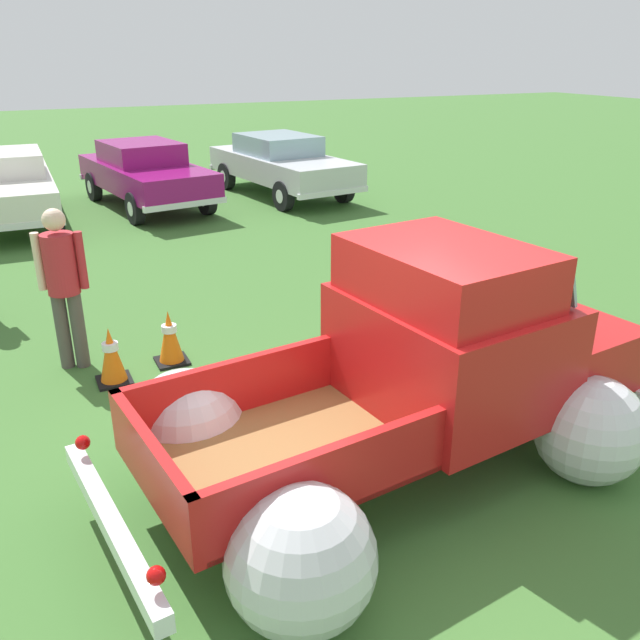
{
  "coord_description": "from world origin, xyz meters",
  "views": [
    {
      "loc": [
        -2.48,
        -4.01,
        3.33
      ],
      "look_at": [
        0.0,
        1.23,
        0.95
      ],
      "focal_mm": 37.14,
      "sensor_mm": 36.0,
      "label": 1
    }
  ],
  "objects": [
    {
      "name": "ground_plane",
      "position": [
        0.0,
        0.0,
        0.0
      ],
      "size": [
        80.0,
        80.0,
        0.0
      ],
      "primitive_type": "plane",
      "color": "#3D6B2D"
    },
    {
      "name": "vintage_pickup_truck",
      "position": [
        0.39,
        0.05,
        0.76
      ],
      "size": [
        4.81,
        3.2,
        1.96
      ],
      "rotation": [
        0.0,
        0.0,
        0.12
      ],
      "color": "black",
      "rests_on": "ground"
    },
    {
      "name": "show_car_0",
      "position": [
        -2.48,
        10.82,
        0.78
      ],
      "size": [
        1.83,
        4.6,
        1.43
      ],
      "rotation": [
        0.0,
        0.0,
        -1.58
      ],
      "color": "black",
      "rests_on": "ground"
    },
    {
      "name": "show_car_1",
      "position": [
        0.37,
        11.15,
        0.78
      ],
      "size": [
        2.42,
        4.61,
        1.43
      ],
      "rotation": [
        0.0,
        0.0,
        -1.42
      ],
      "color": "black",
      "rests_on": "ground"
    },
    {
      "name": "show_car_2",
      "position": [
        3.61,
        11.04,
        0.78
      ],
      "size": [
        2.37,
        4.77,
        1.43
      ],
      "rotation": [
        0.0,
        0.0,
        -1.44
      ],
      "color": "black",
      "rests_on": "ground"
    },
    {
      "name": "spectator_1",
      "position": [
        -2.1,
        3.27,
        1.04
      ],
      "size": [
        0.53,
        0.43,
        1.81
      ],
      "rotation": [
        0.0,
        0.0,
        4.38
      ],
      "color": "#4C4742",
      "rests_on": "ground"
    },
    {
      "name": "lane_cone_0",
      "position": [
        -1.09,
        2.9,
        0.31
      ],
      "size": [
        0.36,
        0.36,
        0.63
      ],
      "color": "black",
      "rests_on": "ground"
    },
    {
      "name": "lane_cone_1",
      "position": [
        -1.77,
        2.69,
        0.31
      ],
      "size": [
        0.36,
        0.36,
        0.63
      ],
      "color": "black",
      "rests_on": "ground"
    }
  ]
}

